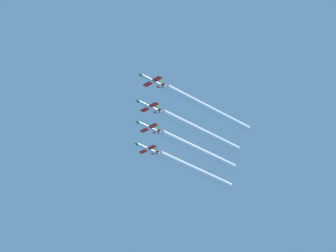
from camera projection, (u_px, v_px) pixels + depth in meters
The scene contains 8 objects.
jet_lead at pixel (151, 80), 325.23m from camera, with size 7.37×10.74×2.58m.
jet_second_echelon at pixel (148, 106), 335.08m from camera, with size 7.37×10.74×2.58m.
jet_third_echelon at pixel (147, 127), 344.67m from camera, with size 7.37×10.74×2.58m.
jet_fourth_echelon at pixel (146, 148), 355.49m from camera, with size 7.37×10.74×2.58m.
smoke_trail_lead at pixel (206, 109), 340.09m from camera, with size 2.91×39.39×2.91m.
smoke_trail_second_echelon at pixel (199, 131), 349.17m from camera, with size 2.91×36.86×2.91m.
smoke_trail_third_echelon at pixel (197, 150), 358.61m from camera, with size 2.91×36.36×2.91m.
smoke_trail_fourth_echelon at pixel (194, 170), 369.44m from camera, with size 2.91×36.37×2.91m.
Camera 1 is at (-214.75, 200.19, 2.04)m, focal length 112.41 mm.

